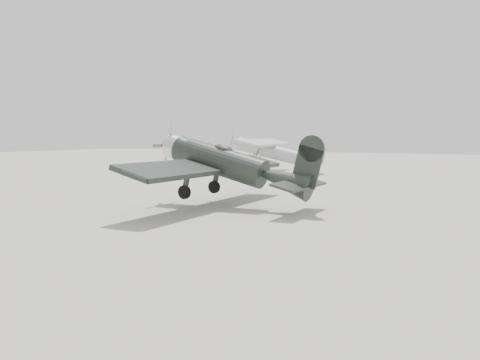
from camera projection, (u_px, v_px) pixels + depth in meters
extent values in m
plane|color=gray|center=(163.00, 221.00, 18.81)|extent=(160.00, 160.00, 0.00)
cylinder|color=black|center=(224.00, 164.00, 22.38)|extent=(4.26, 1.36, 1.36)
cone|color=black|center=(286.00, 165.00, 20.82)|extent=(2.52, 1.26, 1.26)
cylinder|color=silver|center=(175.00, 162.00, 23.82)|extent=(0.87, 1.20, 1.20)
cone|color=silver|center=(166.00, 162.00, 24.11)|extent=(0.34, 0.54, 0.54)
cube|color=silver|center=(167.00, 162.00, 24.07)|extent=(0.06, 0.17, 2.52)
ellipsoid|color=black|center=(221.00, 151.00, 22.42)|extent=(1.07, 0.66, 0.45)
cube|color=black|center=(212.00, 170.00, 22.74)|extent=(2.04, 11.62, 0.21)
cube|color=black|center=(302.00, 164.00, 20.43)|extent=(1.07, 4.07, 0.10)
cube|color=black|center=(305.00, 145.00, 20.29)|extent=(1.16, 0.10, 1.74)
cylinder|color=black|center=(191.00, 200.00, 21.92)|extent=(0.66, 0.16, 0.66)
cylinder|color=black|center=(220.00, 194.00, 24.19)|extent=(0.66, 0.16, 0.66)
cylinder|color=#333333|center=(190.00, 186.00, 21.86)|extent=(0.11, 0.11, 1.36)
cylinder|color=#333333|center=(220.00, 181.00, 24.13)|extent=(0.11, 0.11, 1.36)
cylinder|color=black|center=(307.00, 175.00, 20.36)|extent=(0.21, 0.08, 0.21)
cylinder|color=#ADAFB3|center=(268.00, 151.00, 42.84)|extent=(5.97, 2.36, 1.23)
cone|color=#ADAFB3|center=(311.00, 151.00, 41.63)|extent=(2.20, 1.50, 1.12)
cone|color=#ADAFB3|center=(235.00, 151.00, 43.84)|extent=(0.89, 1.28, 1.17)
cube|color=#ADAFB3|center=(230.00, 151.00, 43.98)|extent=(0.09, 0.17, 2.47)
cube|color=#ADAFB3|center=(264.00, 143.00, 42.91)|extent=(4.52, 12.52, 0.20)
cube|color=#ADAFB3|center=(317.00, 151.00, 41.45)|extent=(1.74, 3.94, 0.09)
cube|color=#ADAFB3|center=(319.00, 143.00, 41.34)|extent=(1.01, 0.29, 1.46)
cylinder|color=black|center=(255.00, 170.00, 42.10)|extent=(0.65, 0.28, 0.63)
cylinder|color=black|center=(262.00, 168.00, 44.44)|extent=(0.65, 0.28, 0.63)
cylinder|color=#333333|center=(255.00, 163.00, 42.04)|extent=(0.12, 0.12, 1.35)
cylinder|color=#333333|center=(262.00, 162.00, 44.38)|extent=(0.12, 0.12, 1.35)
cylinder|color=black|center=(320.00, 155.00, 41.42)|extent=(0.21, 0.12, 0.20)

